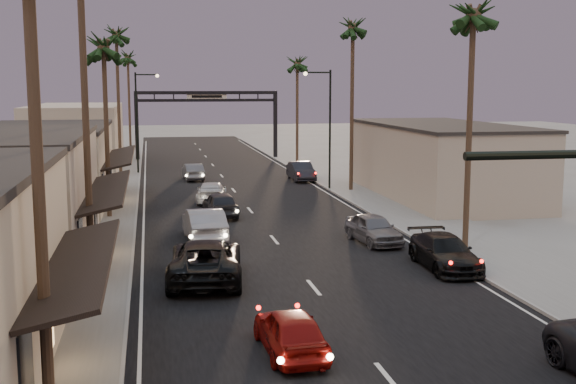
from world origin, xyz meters
name	(u,v)px	position (x,y,z in m)	size (l,w,h in m)	color
ground	(244,203)	(0.00, 40.00, 0.00)	(200.00, 200.00, 0.00)	slate
road	(235,192)	(0.00, 45.00, 0.00)	(14.00, 120.00, 0.02)	black
sidewalk_left	(108,182)	(-9.50, 52.00, 0.06)	(5.00, 92.00, 0.12)	slate
sidewalk_right	(335,177)	(9.50, 52.00, 0.06)	(5.00, 92.00, 0.12)	slate
storefront_far	(45,167)	(-13.00, 42.00, 2.50)	(8.00, 16.00, 5.00)	#C2B694
storefront_dist	(77,136)	(-13.00, 65.00, 3.00)	(8.00, 20.00, 6.00)	#9F937F
building_right	(441,162)	(14.00, 40.00, 2.50)	(8.00, 18.00, 5.00)	#9F937F
arch	(207,107)	(0.00, 70.00, 5.53)	(15.20, 0.40, 7.27)	black
streetlight_right	(326,119)	(6.92, 45.00, 5.33)	(2.13, 0.30, 9.00)	black
streetlight_left	(140,114)	(-6.92, 58.00, 5.33)	(2.13, 0.30, 9.00)	black
palm_lc	(103,39)	(-8.60, 36.00, 10.47)	(3.20, 3.20, 12.20)	#38281C
palm_ld	(116,30)	(-8.60, 55.00, 12.42)	(3.20, 3.20, 14.20)	#38281C
palm_ra	(474,6)	(8.60, 24.00, 11.44)	(3.20, 3.20, 13.20)	#38281C
palm_rb	(353,22)	(8.60, 44.00, 12.42)	(3.20, 3.20, 14.20)	#38281C
palm_rc	(297,59)	(8.60, 64.00, 10.47)	(3.20, 3.20, 12.20)	#38281C
palm_far	(128,54)	(-8.30, 78.00, 11.44)	(3.20, 3.20, 13.20)	#38281C
oncoming_red	(290,331)	(-2.24, 12.32, 0.69)	(1.63, 4.06, 1.38)	maroon
oncoming_pickup	(205,260)	(-4.06, 20.84, 0.85)	(2.83, 6.15, 1.71)	black
oncoming_silver	(204,225)	(-3.53, 28.47, 0.84)	(1.78, 5.12, 1.69)	gray
oncoming_white	(212,192)	(-2.11, 40.71, 0.69)	(1.93, 4.76, 1.38)	#BABABA
oncoming_dgrey	(220,204)	(-2.06, 35.21, 0.76)	(1.80, 4.47, 1.52)	black
oncoming_grey_far	(193,172)	(-2.62, 52.77, 0.69)	(1.46, 4.18, 1.38)	#4F5055
curbside_black	(445,252)	(6.20, 20.85, 0.72)	(2.02, 4.98, 1.44)	black
curbside_grey	(373,229)	(4.76, 26.35, 0.73)	(1.73, 4.30, 1.47)	#55565B
curbside_far	(301,171)	(6.20, 50.73, 0.78)	(1.64, 4.71, 1.55)	black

